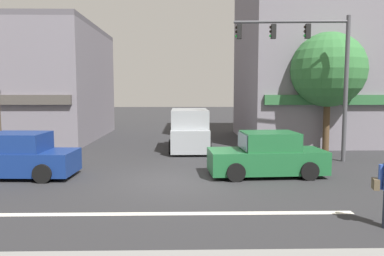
# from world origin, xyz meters

# --- Properties ---
(ground_plane) EXTENTS (120.00, 120.00, 0.00)m
(ground_plane) POSITION_xyz_m (0.00, 0.00, 0.00)
(ground_plane) COLOR #2B2B2D
(lane_marking_stripe) EXTENTS (9.00, 0.24, 0.01)m
(lane_marking_stripe) POSITION_xyz_m (0.00, -3.50, 0.00)
(lane_marking_stripe) COLOR silver
(lane_marking_stripe) RESTS_ON ground
(building_left_block) EXTENTS (10.11, 10.42, 7.13)m
(building_left_block) POSITION_xyz_m (-10.26, 11.83, 3.56)
(building_left_block) COLOR slate
(building_left_block) RESTS_ON ground
(building_right_corner) EXTENTS (12.89, 9.29, 12.18)m
(building_right_corner) POSITION_xyz_m (10.43, 10.79, 6.09)
(building_right_corner) COLOR slate
(building_right_corner) RESTS_ON ground
(street_tree) EXTENTS (3.66, 3.66, 5.91)m
(street_tree) POSITION_xyz_m (7.36, 5.82, 4.07)
(street_tree) COLOR #4C3823
(street_tree) RESTS_ON ground
(traffic_light_mast) EXTENTS (4.89, 0.48, 6.20)m
(traffic_light_mast) POSITION_xyz_m (5.88, 3.41, 4.30)
(traffic_light_mast) COLOR #47474C
(traffic_light_mast) RESTS_ON ground
(van_crossing_leftbound) EXTENTS (2.06, 4.61, 2.11)m
(van_crossing_leftbound) POSITION_xyz_m (0.56, 6.65, 1.01)
(van_crossing_leftbound) COLOR #999EA3
(van_crossing_leftbound) RESTS_ON ground
(sedan_approaching_near) EXTENTS (4.19, 2.06, 1.58)m
(sedan_approaching_near) POSITION_xyz_m (3.25, 0.68, 0.71)
(sedan_approaching_near) COLOR #1E6033
(sedan_approaching_near) RESTS_ON ground
(sedan_crossing_rightbound) EXTENTS (4.17, 2.02, 1.58)m
(sedan_crossing_rightbound) POSITION_xyz_m (-5.63, 0.62, 0.71)
(sedan_crossing_rightbound) COLOR navy
(sedan_crossing_rightbound) RESTS_ON ground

